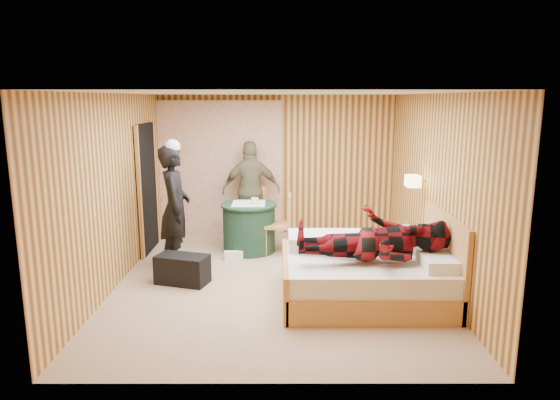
{
  "coord_description": "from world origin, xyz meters",
  "views": [
    {
      "loc": [
        0.05,
        -6.43,
        2.43
      ],
      "look_at": [
        0.06,
        0.35,
        1.05
      ],
      "focal_mm": 32.0,
      "sensor_mm": 36.0,
      "label": 1
    }
  ],
  "objects_px": {
    "wall_lamp": "(413,181)",
    "man_on_bed": "(374,227)",
    "man_at_table": "(251,190)",
    "duffel_bag": "(182,269)",
    "chair_far": "(253,209)",
    "woman_standing": "(175,208)",
    "round_table": "(249,227)",
    "chair_near": "(283,219)",
    "nightstand": "(407,252)",
    "bed": "(367,274)"
  },
  "relations": [
    {
      "from": "chair_near",
      "to": "man_on_bed",
      "type": "height_order",
      "value": "man_on_bed"
    },
    {
      "from": "bed",
      "to": "nightstand",
      "type": "height_order",
      "value": "bed"
    },
    {
      "from": "round_table",
      "to": "chair_far",
      "type": "height_order",
      "value": "chair_far"
    },
    {
      "from": "bed",
      "to": "chair_far",
      "type": "bearing_deg",
      "value": 120.09
    },
    {
      "from": "bed",
      "to": "chair_far",
      "type": "xyz_separation_m",
      "value": [
        -1.54,
        2.66,
        0.23
      ]
    },
    {
      "from": "nightstand",
      "to": "woman_standing",
      "type": "xyz_separation_m",
      "value": [
        -3.32,
        0.12,
        0.61
      ]
    },
    {
      "from": "duffel_bag",
      "to": "nightstand",
      "type": "bearing_deg",
      "value": 25.46
    },
    {
      "from": "bed",
      "to": "round_table",
      "type": "xyz_separation_m",
      "value": [
        -1.56,
        1.96,
        0.09
      ]
    },
    {
      "from": "wall_lamp",
      "to": "man_at_table",
      "type": "xyz_separation_m",
      "value": [
        -2.36,
        1.65,
        -0.44
      ]
    },
    {
      "from": "wall_lamp",
      "to": "bed",
      "type": "xyz_separation_m",
      "value": [
        -0.8,
        -1.06,
        -0.99
      ]
    },
    {
      "from": "nightstand",
      "to": "round_table",
      "type": "xyz_separation_m",
      "value": [
        -2.32,
        0.95,
        0.11
      ]
    },
    {
      "from": "wall_lamp",
      "to": "nightstand",
      "type": "distance_m",
      "value": 1.02
    },
    {
      "from": "wall_lamp",
      "to": "bed",
      "type": "bearing_deg",
      "value": -127.03
    },
    {
      "from": "wall_lamp",
      "to": "chair_far",
      "type": "height_order",
      "value": "wall_lamp"
    },
    {
      "from": "nightstand",
      "to": "chair_far",
      "type": "bearing_deg",
      "value": 144.28
    },
    {
      "from": "round_table",
      "to": "man_at_table",
      "type": "relative_size",
      "value": 0.52
    },
    {
      "from": "wall_lamp",
      "to": "chair_far",
      "type": "relative_size",
      "value": 0.28
    },
    {
      "from": "wall_lamp",
      "to": "chair_near",
      "type": "xyz_separation_m",
      "value": [
        -1.82,
        0.78,
        -0.74
      ]
    },
    {
      "from": "wall_lamp",
      "to": "man_on_bed",
      "type": "bearing_deg",
      "value": -121.02
    },
    {
      "from": "bed",
      "to": "man_at_table",
      "type": "xyz_separation_m",
      "value": [
        -1.56,
        2.71,
        0.55
      ]
    },
    {
      "from": "round_table",
      "to": "duffel_bag",
      "type": "xyz_separation_m",
      "value": [
        -0.81,
        -1.43,
        -0.21
      ]
    },
    {
      "from": "man_at_table",
      "to": "man_on_bed",
      "type": "xyz_separation_m",
      "value": [
        1.59,
        -2.94,
        0.1
      ]
    },
    {
      "from": "chair_far",
      "to": "man_at_table",
      "type": "relative_size",
      "value": 0.54
    },
    {
      "from": "nightstand",
      "to": "chair_far",
      "type": "relative_size",
      "value": 0.62
    },
    {
      "from": "nightstand",
      "to": "wall_lamp",
      "type": "bearing_deg",
      "value": 48.25
    },
    {
      "from": "round_table",
      "to": "chair_near",
      "type": "bearing_deg",
      "value": -12.5
    },
    {
      "from": "bed",
      "to": "woman_standing",
      "type": "relative_size",
      "value": 1.11
    },
    {
      "from": "chair_near",
      "to": "man_on_bed",
      "type": "relative_size",
      "value": 0.54
    },
    {
      "from": "wall_lamp",
      "to": "round_table",
      "type": "relative_size",
      "value": 0.29
    },
    {
      "from": "nightstand",
      "to": "chair_far",
      "type": "distance_m",
      "value": 2.84
    },
    {
      "from": "wall_lamp",
      "to": "nightstand",
      "type": "bearing_deg",
      "value": -131.75
    },
    {
      "from": "chair_near",
      "to": "man_at_table",
      "type": "bearing_deg",
      "value": -146.27
    },
    {
      "from": "chair_far",
      "to": "chair_near",
      "type": "xyz_separation_m",
      "value": [
        0.52,
        -0.82,
        0.02
      ]
    },
    {
      "from": "woman_standing",
      "to": "man_at_table",
      "type": "height_order",
      "value": "woman_standing"
    },
    {
      "from": "wall_lamp",
      "to": "woman_standing",
      "type": "height_order",
      "value": "woman_standing"
    },
    {
      "from": "bed",
      "to": "man_on_bed",
      "type": "relative_size",
      "value": 1.13
    },
    {
      "from": "duffel_bag",
      "to": "chair_far",
      "type": "bearing_deg",
      "value": 85.46
    },
    {
      "from": "chair_near",
      "to": "bed",
      "type": "bearing_deg",
      "value": 30.91
    },
    {
      "from": "duffel_bag",
      "to": "woman_standing",
      "type": "bearing_deg",
      "value": 124.5
    },
    {
      "from": "nightstand",
      "to": "man_at_table",
      "type": "bearing_deg",
      "value": 143.78
    },
    {
      "from": "chair_far",
      "to": "woman_standing",
      "type": "relative_size",
      "value": 0.52
    },
    {
      "from": "round_table",
      "to": "chair_near",
      "type": "height_order",
      "value": "chair_near"
    },
    {
      "from": "wall_lamp",
      "to": "chair_near",
      "type": "relative_size",
      "value": 0.27
    },
    {
      "from": "bed",
      "to": "chair_far",
      "type": "relative_size",
      "value": 2.15
    },
    {
      "from": "chair_far",
      "to": "duffel_bag",
      "type": "bearing_deg",
      "value": -96.08
    },
    {
      "from": "bed",
      "to": "woman_standing",
      "type": "bearing_deg",
      "value": 156.2
    },
    {
      "from": "chair_far",
      "to": "woman_standing",
      "type": "distance_m",
      "value": 1.88
    },
    {
      "from": "nightstand",
      "to": "man_at_table",
      "type": "distance_m",
      "value": 2.93
    },
    {
      "from": "duffel_bag",
      "to": "woman_standing",
      "type": "xyz_separation_m",
      "value": [
        -0.2,
        0.61,
        0.7
      ]
    },
    {
      "from": "round_table",
      "to": "man_on_bed",
      "type": "xyz_separation_m",
      "value": [
        1.59,
        -2.19,
        0.57
      ]
    }
  ]
}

